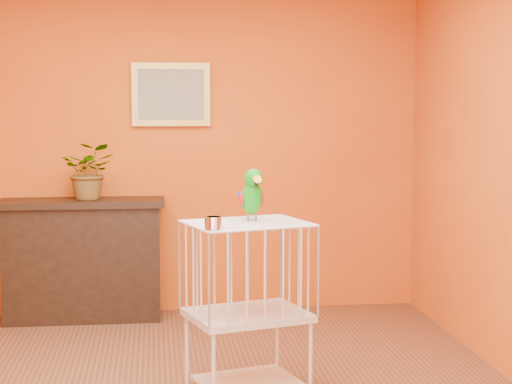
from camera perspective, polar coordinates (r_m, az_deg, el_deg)
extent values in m
plane|color=#CF5B13|center=(6.89, -5.66, 2.74)|extent=(4.00, 0.00, 4.00)
plane|color=#CF5B13|center=(2.41, -3.41, -2.90)|extent=(4.00, 0.00, 4.00)
cube|color=black|center=(6.80, -11.45, -4.65)|extent=(1.19, 0.40, 0.89)
cube|color=black|center=(6.73, -11.53, -0.71)|extent=(1.27, 0.45, 0.05)
cube|color=black|center=(6.62, -11.58, -4.93)|extent=(0.83, 0.02, 0.45)
cube|color=maroon|center=(6.79, -13.56, -5.56)|extent=(0.05, 0.18, 0.28)
cube|color=#34552A|center=(6.78, -12.89, -5.55)|extent=(0.05, 0.18, 0.28)
cube|color=maroon|center=(6.77, -12.14, -5.55)|extent=(0.05, 0.18, 0.28)
cube|color=#34552A|center=(6.77, -11.30, -5.55)|extent=(0.05, 0.18, 0.28)
cube|color=maroon|center=(6.76, -10.46, -5.55)|extent=(0.05, 0.18, 0.28)
imported|color=#26722D|center=(6.70, -11.03, 0.95)|extent=(0.44, 0.48, 0.34)
cube|color=gold|center=(6.85, -5.69, 6.49)|extent=(0.62, 0.03, 0.50)
cube|color=gray|center=(6.84, -5.69, 6.49)|extent=(0.52, 0.01, 0.40)
cube|color=silver|center=(5.05, -0.57, -12.50)|extent=(0.65, 0.56, 0.02)
cube|color=silver|center=(4.94, -0.57, -8.21)|extent=(0.76, 0.66, 0.04)
cube|color=silver|center=(4.84, -0.58, -2.11)|extent=(0.76, 0.66, 0.01)
cylinder|color=silver|center=(4.70, -2.85, -12.04)|extent=(0.02, 0.02, 0.45)
cylinder|color=silver|center=(4.93, 3.66, -11.21)|extent=(0.02, 0.02, 0.45)
cylinder|color=silver|center=(5.11, -4.63, -10.60)|extent=(0.02, 0.02, 0.45)
cylinder|color=silver|center=(5.31, 1.43, -9.92)|extent=(0.02, 0.02, 0.45)
cylinder|color=silver|center=(4.56, -2.85, -2.07)|extent=(0.10, 0.10, 0.07)
cylinder|color=#59544C|center=(4.91, -0.55, -1.71)|extent=(0.01, 0.01, 0.04)
cylinder|color=#59544C|center=(4.93, -0.01, -1.69)|extent=(0.01, 0.01, 0.04)
ellipsoid|color=#158B08|center=(4.91, -0.28, -0.38)|extent=(0.15, 0.19, 0.22)
ellipsoid|color=#158B08|center=(4.86, -0.16, 0.93)|extent=(0.13, 0.13, 0.11)
cone|color=orange|center=(4.82, 0.02, 0.75)|extent=(0.06, 0.08, 0.07)
cone|color=black|center=(4.83, -0.02, 0.53)|extent=(0.03, 0.03, 0.03)
sphere|color=black|center=(4.83, -0.51, 1.04)|extent=(0.02, 0.02, 0.02)
sphere|color=black|center=(4.86, 0.32, 1.06)|extent=(0.02, 0.02, 0.02)
ellipsoid|color=#A50C0C|center=(4.90, -0.98, -0.51)|extent=(0.04, 0.07, 0.08)
ellipsoid|color=navy|center=(4.94, 0.35, -0.46)|extent=(0.04, 0.07, 0.08)
cone|color=#158B08|center=(4.99, -0.53, -1.13)|extent=(0.09, 0.16, 0.12)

